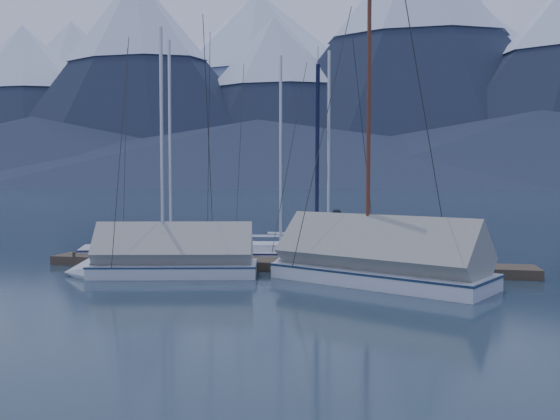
% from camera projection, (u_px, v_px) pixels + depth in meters
% --- Properties ---
extents(ground, '(1000.00, 1000.00, 0.00)m').
position_uv_depth(ground, '(268.00, 278.00, 19.98)').
color(ground, '#152330').
rests_on(ground, ground).
extents(mountain_range, '(877.00, 584.00, 150.50)m').
position_uv_depth(mountain_range, '(405.00, 92.00, 378.12)').
color(mountain_range, '#475675').
rests_on(mountain_range, ground).
extents(dock, '(18.00, 1.50, 0.54)m').
position_uv_depth(dock, '(280.00, 266.00, 21.93)').
color(dock, '#382D23').
rests_on(dock, ground).
extents(mooring_posts, '(15.12, 1.52, 0.35)m').
position_uv_depth(mooring_posts, '(267.00, 259.00, 22.02)').
color(mooring_posts, '#382D23').
rests_on(mooring_posts, ground).
extents(sailboat_open_left, '(7.91, 4.83, 10.12)m').
position_uv_depth(sailboat_open_left, '(184.00, 252.00, 25.52)').
color(sailboat_open_left, '#B8BCC5').
rests_on(sailboat_open_left, ground).
extents(sailboat_open_mid, '(7.11, 3.20, 9.12)m').
position_uv_depth(sailboat_open_mid, '(293.00, 257.00, 24.07)').
color(sailboat_open_mid, silver).
rests_on(sailboat_open_mid, ground).
extents(sailboat_open_right, '(7.31, 3.67, 9.31)m').
position_uv_depth(sailboat_open_right, '(340.00, 258.00, 23.81)').
color(sailboat_open_right, silver).
rests_on(sailboat_open_right, ground).
extents(sailboat_covered_near, '(8.35, 5.82, 10.55)m').
position_uv_depth(sailboat_covered_near, '(363.00, 266.00, 19.25)').
color(sailboat_covered_near, silver).
rests_on(sailboat_covered_near, ground).
extents(sailboat_covered_far, '(6.94, 3.41, 9.35)m').
position_uv_depth(sailboat_covered_far, '(159.00, 262.00, 20.47)').
color(sailboat_covered_far, silver).
rests_on(sailboat_covered_far, ground).
extents(person, '(0.70, 0.82, 1.91)m').
position_uv_depth(person, '(338.00, 236.00, 21.39)').
color(person, black).
rests_on(person, dock).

